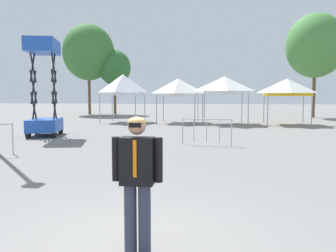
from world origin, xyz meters
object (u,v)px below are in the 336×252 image
canopy_tent_right_of_center (123,85)px  tree_behind_tents_left (315,46)px  crowd_barrier_mid_lot (207,127)px  canopy_tent_far_left (178,87)px  person_foreground (137,175)px  canopy_tent_behind_left (224,85)px  tree_behind_tents_right (115,68)px  tree_behind_tents_center (89,52)px  scissor_lift (44,108)px  canopy_tent_left_of_center (287,87)px

canopy_tent_right_of_center → tree_behind_tents_left: size_ratio=0.39×
tree_behind_tents_left → crowd_barrier_mid_lot: tree_behind_tents_left is taller
canopy_tent_far_left → crowd_barrier_mid_lot: size_ratio=1.53×
canopy_tent_right_of_center → person_foreground: (5.26, -21.18, -1.71)m
tree_behind_tents_left → canopy_tent_right_of_center: bearing=-156.3°
canopy_tent_behind_left → tree_behind_tents_right: 15.11m
canopy_tent_behind_left → tree_behind_tents_center: bearing=141.5°
canopy_tent_far_left → crowd_barrier_mid_lot: canopy_tent_far_left is taller
canopy_tent_right_of_center → canopy_tent_behind_left: (7.34, -0.89, -0.07)m
tree_behind_tents_center → canopy_tent_behind_left: bearing=-38.5°
canopy_tent_far_left → scissor_lift: (-5.90, -8.86, -1.17)m
canopy_tent_behind_left → canopy_tent_left_of_center: canopy_tent_behind_left is taller
canopy_tent_far_left → crowd_barrier_mid_lot: (2.05, -11.20, -1.79)m
canopy_tent_far_left → canopy_tent_behind_left: size_ratio=0.97×
canopy_tent_behind_left → person_foreground: (-2.08, -20.28, -1.64)m
canopy_tent_left_of_center → tree_behind_tents_right: 18.30m
scissor_lift → person_foreground: 14.17m
canopy_tent_right_of_center → crowd_barrier_mid_lot: canopy_tent_right_of_center is taller
canopy_tent_behind_left → tree_behind_tents_center: 17.16m
tree_behind_tents_left → crowd_barrier_mid_lot: (-9.36, -18.03, -5.50)m
canopy_tent_left_of_center → tree_behind_tents_center: (-17.30, 10.47, 3.77)m
scissor_lift → tree_behind_tents_center: tree_behind_tents_center is taller
tree_behind_tents_center → tree_behind_tents_right: size_ratio=1.40×
canopy_tent_far_left → person_foreground: 21.22m
tree_behind_tents_left → tree_behind_tents_right: 18.98m
canopy_tent_right_of_center → tree_behind_tents_center: bearing=121.3°
person_foreground → crowd_barrier_mid_lot: 9.98m
canopy_tent_behind_left → scissor_lift: size_ratio=0.69×
tree_behind_tents_right → crowd_barrier_mid_lot: (9.32, -21.00, -3.97)m
canopy_tent_right_of_center → canopy_tent_far_left: size_ratio=1.10×
tree_behind_tents_center → tree_behind_tents_left: bearing=-7.4°
tree_behind_tents_right → canopy_tent_right_of_center: bearing=-71.9°
canopy_tent_left_of_center → person_foreground: size_ratio=1.74×
canopy_tent_right_of_center → person_foreground: bearing=-76.1°
canopy_tent_left_of_center → tree_behind_tents_center: 20.57m
tree_behind_tents_center → tree_behind_tents_right: bearing=4.7°
person_foreground → tree_behind_tents_center: bearing=109.8°
scissor_lift → person_foreground: (7.08, -12.27, -0.34)m
person_foreground → tree_behind_tents_center: 33.07m
canopy_tent_behind_left → tree_behind_tents_left: size_ratio=0.36×
person_foreground → canopy_tent_right_of_center: bearing=103.9°
scissor_lift → tree_behind_tents_center: size_ratio=0.52×
canopy_tent_right_of_center → tree_behind_tents_left: 17.28m
tree_behind_tents_center → scissor_lift: bearing=-77.8°
canopy_tent_right_of_center → tree_behind_tents_right: size_ratio=0.54×
canopy_tent_far_left → tree_behind_tents_center: 14.27m
canopy_tent_behind_left → canopy_tent_left_of_center: bearing=-0.5°
scissor_lift → tree_behind_tents_left: 23.87m
tree_behind_tents_center → tree_behind_tents_right: (2.61, 0.22, -1.56)m
canopy_tent_far_left → tree_behind_tents_center: size_ratio=0.35×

